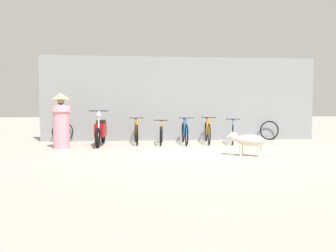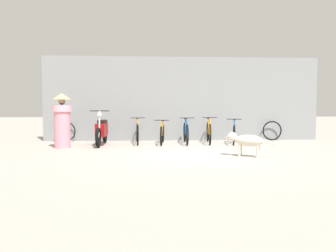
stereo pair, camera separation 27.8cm
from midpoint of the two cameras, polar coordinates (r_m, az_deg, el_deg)
ground_plane at (r=8.30m, az=4.53°, el=-5.03°), size 60.00×60.00×0.00m
shop_wall_back at (r=11.82m, az=1.57°, el=4.74°), size 9.84×0.20×2.98m
bicycle_0 at (r=10.79m, az=-6.27°, el=-1.17°), size 0.46×1.70×0.87m
bicycle_1 at (r=10.65m, az=-1.93°, el=-1.38°), size 0.46×1.64×0.80m
bicycle_2 at (r=10.74m, az=2.20°, el=-1.17°), size 0.46×1.75×0.87m
bicycle_3 at (r=10.96m, az=6.16°, el=-1.07°), size 0.46×1.74×0.88m
bicycle_4 at (r=10.99m, az=10.50°, el=-1.20°), size 0.56×1.56×0.83m
motorcycle at (r=10.54m, az=-12.40°, el=-0.87°), size 0.58×1.99×1.10m
stray_dog at (r=8.22m, az=12.67°, el=-2.43°), size 1.08×0.69×0.59m
person_in_robes at (r=10.04m, az=-18.88°, el=1.05°), size 0.71×0.71×1.61m
spare_tire_left at (r=12.40m, az=16.62°, el=-0.74°), size 0.70×0.06×0.70m
spare_tire_right at (r=11.84m, az=-18.53°, el=-0.95°), size 0.70×0.16×0.70m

